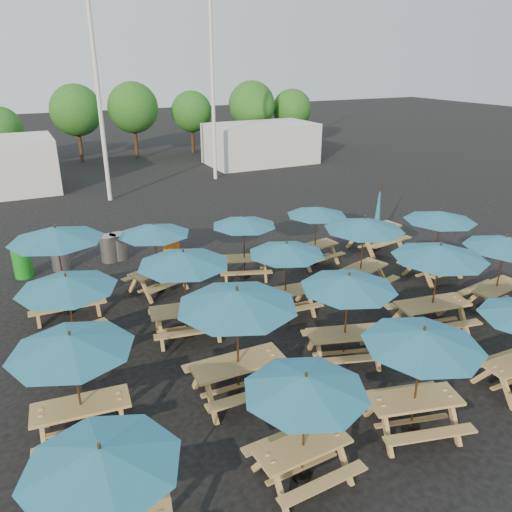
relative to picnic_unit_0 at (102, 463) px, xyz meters
name	(u,v)px	position (x,y,z in m)	size (l,w,h in m)	color
ground	(279,309)	(5.78, 5.74, -1.87)	(120.00, 120.00, 0.00)	black
picnic_unit_0	(102,463)	(0.00, 0.00, 0.00)	(2.50, 2.50, 2.14)	tan
picnic_unit_1	(71,348)	(0.01, 2.86, 0.09)	(2.42, 2.42, 2.25)	tan
picnic_unit_2	(67,287)	(0.26, 5.51, 0.09)	(2.69, 2.69, 2.25)	tan
picnic_unit_3	(56,238)	(0.35, 8.25, 0.34)	(2.57, 2.57, 2.53)	tan
picnic_unit_4	(306,389)	(3.18, 0.21, -0.05)	(2.15, 2.15, 2.09)	tan
picnic_unit_5	(237,304)	(3.14, 2.73, 0.31)	(2.49, 2.49, 2.49)	tan
picnic_unit_6	(184,262)	(2.98, 5.56, 0.16)	(2.65, 2.65, 2.33)	tan
picnic_unit_7	(154,233)	(3.04, 8.45, 0.01)	(2.73, 2.73, 2.16)	tan
picnic_unit_8	(423,343)	(5.67, 0.28, 0.08)	(2.68, 2.68, 2.23)	tan
picnic_unit_9	(348,286)	(5.91, 2.84, 0.07)	(2.74, 2.74, 2.22)	tan
picnic_unit_10	(287,252)	(5.82, 5.48, -0.03)	(2.24, 2.24, 2.10)	tan
picnic_unit_11	(244,224)	(5.84, 8.20, -0.06)	(2.60, 2.60, 2.08)	tan
picnic_unit_13	(440,256)	(8.77, 2.98, 0.23)	(2.73, 2.73, 2.41)	tan
picnic_unit_14	(364,228)	(8.49, 5.63, 0.21)	(2.95, 2.95, 2.38)	tan
picnic_unit_15	(317,214)	(8.52, 8.19, -0.08)	(2.30, 2.30, 2.06)	tan
picnic_unit_17	(505,246)	(11.23, 3.04, 0.06)	(2.48, 2.48, 2.21)	tan
picnic_unit_18	(440,219)	(11.34, 5.50, 0.10)	(2.44, 2.44, 2.26)	tan
picnic_unit_19	(377,222)	(11.32, 8.40, -0.83)	(2.22, 2.00, 2.53)	tan
waste_bin_0	(22,263)	(-0.60, 11.43, -1.40)	(0.58, 0.58, 0.94)	#18851D
waste_bin_1	(60,257)	(0.57, 11.51, -1.40)	(0.58, 0.58, 0.94)	gray
waste_bin_2	(109,248)	(2.18, 11.56, -1.40)	(0.58, 0.58, 0.94)	gray
waste_bin_3	(119,246)	(2.54, 11.62, -1.40)	(0.58, 0.58, 0.94)	gray
waste_bin_4	(171,242)	(4.32, 11.22, -1.40)	(0.58, 0.58, 0.94)	#E1600D
mast_0	(96,73)	(3.78, 19.74, 4.13)	(0.20, 0.20, 12.00)	silver
mast_1	(212,70)	(10.28, 21.74, 4.13)	(0.20, 0.20, 12.00)	silver
event_tent_1	(261,143)	(14.78, 24.74, -0.57)	(7.00, 4.00, 2.60)	silver
tree_2	(1,129)	(-0.61, 29.39, 0.75)	(2.59, 2.59, 3.93)	#382314
tree_3	(76,110)	(4.03, 30.45, 1.53)	(3.36, 3.36, 5.09)	#382314
tree_4	(133,108)	(7.68, 29.99, 1.59)	(3.41, 3.41, 5.17)	#382314
tree_5	(192,112)	(12.01, 30.41, 1.10)	(2.94, 2.94, 4.45)	#382314
tree_6	(252,105)	(16.02, 28.63, 1.55)	(3.38, 3.38, 5.13)	#382314
tree_7	(292,109)	(19.41, 28.66, 1.12)	(2.95, 2.95, 4.48)	#382314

